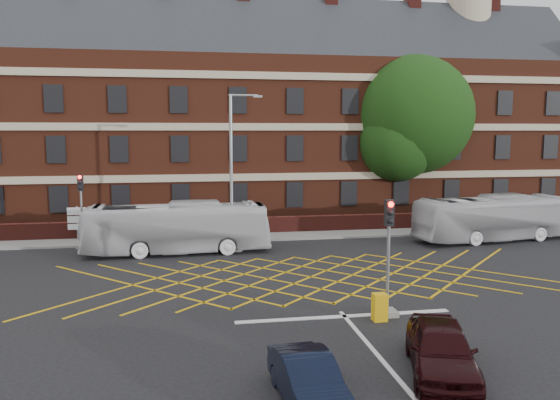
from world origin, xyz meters
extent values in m
plane|color=black|center=(0.00, 0.00, 0.00)|extent=(120.00, 120.00, 0.00)
cube|color=#5D2718|center=(0.00, 22.00, 6.00)|extent=(50.00, 12.00, 12.00)
cube|color=black|center=(0.00, 22.00, 12.00)|extent=(51.00, 10.61, 10.61)
cube|color=#B7A88C|center=(0.00, 15.92, 7.00)|extent=(50.00, 0.18, 0.50)
cube|color=black|center=(0.00, 15.94, 5.50)|extent=(1.20, 0.14, 1.80)
cube|color=#521B16|center=(-7.00, 22.00, 16.50)|extent=(1.00, 1.40, 3.20)
cylinder|color=#B7A88C|center=(18.00, 22.00, 15.00)|extent=(3.60, 3.60, 6.00)
cube|color=#521B16|center=(0.00, 13.00, 0.55)|extent=(56.00, 0.50, 1.10)
cube|color=slate|center=(0.00, 12.00, 0.06)|extent=(60.00, 3.00, 0.12)
cube|color=#CC990C|center=(0.00, 2.00, 0.01)|extent=(8.22, 8.22, 0.02)
cube|color=silver|center=(0.00, -3.50, 0.01)|extent=(8.00, 0.30, 0.02)
imported|color=silver|center=(-6.15, 8.16, 1.41)|extent=(10.18, 2.53, 2.83)
imported|color=#BAB9BE|center=(12.90, 8.40, 1.40)|extent=(10.27, 3.55, 2.80)
imported|color=black|center=(-2.70, -9.55, 0.61)|extent=(1.57, 3.78, 1.22)
imported|color=black|center=(1.28, -8.53, 0.73)|extent=(2.98, 4.62, 1.47)
cylinder|color=black|center=(11.15, 16.90, 3.05)|extent=(0.90, 0.90, 6.09)
sphere|color=black|center=(11.15, 16.90, 7.87)|extent=(8.88, 8.88, 8.88)
sphere|color=black|center=(9.65, 16.10, 5.89)|extent=(5.77, 5.77, 5.77)
sphere|color=black|center=(12.65, 17.70, 6.29)|extent=(5.33, 5.33, 5.33)
cube|color=slate|center=(1.56, -3.64, 0.10)|extent=(0.70, 0.70, 0.20)
cylinder|color=gray|center=(1.56, -3.64, 1.75)|extent=(0.12, 0.12, 3.50)
cube|color=black|center=(1.56, -3.64, 3.80)|extent=(0.30, 0.25, 0.95)
sphere|color=#FF0C05|center=(1.56, -3.78, 4.12)|extent=(0.20, 0.20, 0.20)
cube|color=slate|center=(-11.54, 10.35, 0.10)|extent=(0.70, 0.70, 0.20)
cylinder|color=gray|center=(-11.54, 10.35, 1.75)|extent=(0.12, 0.12, 3.50)
cube|color=black|center=(-11.54, 10.35, 3.80)|extent=(0.30, 0.25, 0.95)
sphere|color=#FF0C05|center=(-11.54, 10.21, 4.12)|extent=(0.20, 0.20, 0.20)
cube|color=slate|center=(-3.12, 8.31, 0.10)|extent=(1.00, 1.00, 0.20)
cylinder|color=gray|center=(-3.12, 8.31, 4.32)|extent=(0.18, 0.18, 8.65)
cylinder|color=gray|center=(-2.42, 8.31, 8.65)|extent=(1.60, 0.12, 0.12)
cube|color=gray|center=(-1.62, 8.31, 8.60)|extent=(0.50, 0.20, 0.12)
cylinder|color=gray|center=(-12.18, 12.27, 1.10)|extent=(0.10, 0.10, 2.20)
cube|color=silver|center=(-12.18, 12.19, 1.90)|extent=(1.10, 0.06, 0.45)
cube|color=silver|center=(-12.18, 12.19, 1.40)|extent=(1.10, 0.06, 0.40)
cube|color=silver|center=(-12.18, 12.19, 0.95)|extent=(1.10, 0.06, 0.35)
cube|color=#DEA40D|center=(1.11, -4.11, 0.49)|extent=(0.49, 0.43, 0.98)
camera|label=1|loc=(-5.53, -21.97, 6.70)|focal=35.00mm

